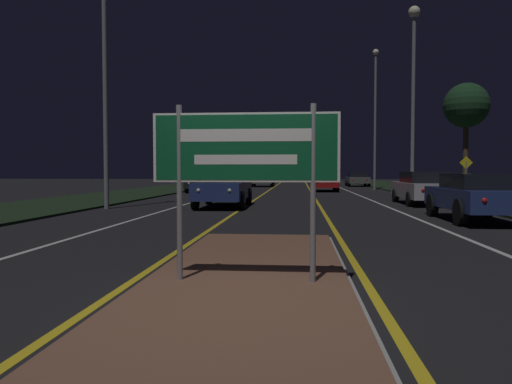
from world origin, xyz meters
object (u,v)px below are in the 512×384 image
Objects in this scene: car_receding_2 at (324,180)px; warning_sign at (466,174)px; car_approaching_1 at (204,182)px; streetlight_right_far at (375,106)px; car_receding_3 at (357,179)px; streetlight_right_near at (413,72)px; car_receding_0 at (476,195)px; car_approaching_0 at (224,187)px; car_approaching_2 at (263,178)px; streetlight_left_near at (105,61)px; highway_sign at (245,155)px; car_receding_1 at (422,187)px.

car_receding_2 is 13.06m from warning_sign.
streetlight_right_far is at bearing 21.44° from car_approaching_1.
streetlight_right_near is at bearing -89.75° from car_receding_3.
warning_sign is (2.68, 9.15, 0.57)m from car_receding_0.
streetlight_right_near is at bearing 31.35° from car_approaching_0.
car_receding_2 is 1.15× the size of car_receding_3.
car_approaching_2 is (3.05, 12.47, 0.06)m from car_approaching_1.
car_receding_3 is at bearing 65.93° from streetlight_left_near.
streetlight_right_far is 13.03m from car_approaching_2.
highway_sign is 0.47× the size of car_receding_1.
streetlight_left_near is 13.74m from car_receding_0.
streetlight_left_near is 23.33m from streetlight_right_far.
streetlight_right_near is 11.63m from car_receding_0.
car_receding_3 is at bearing 95.72° from warning_sign.
highway_sign reaches higher than car_receding_2.
car_receding_1 is 16.12m from car_approaching_1.
car_approaching_1 is at bearing 104.03° from car_approaching_0.
highway_sign is at bearing -80.36° from car_approaching_0.
streetlight_right_near is 0.90× the size of streetlight_right_far.
warning_sign reaches higher than car_approaching_1.
car_receding_1 is at bearing -43.99° from car_approaching_1.
highway_sign is 14.54m from streetlight_left_near.
car_receding_1 reaches higher than car_receding_3.
car_receding_0 is 9.55m from warning_sign.
car_receding_3 is (-0.21, 9.04, -5.52)m from streetlight_right_far.
car_receding_0 is 32.10m from car_receding_3.
car_receding_2 is at bearing 104.40° from car_receding_1.
car_receding_2 is at bearing -107.86° from car_receding_3.
highway_sign is at bearing -123.33° from car_receding_0.
highway_sign is at bearing -61.75° from streetlight_left_near.
streetlight_right_far is 2.40× the size of car_approaching_1.
streetlight_right_far is 10.60m from car_receding_3.
streetlight_left_near is 1.93× the size of car_receding_1.
car_approaching_1 is (-3.33, 13.31, -0.09)m from car_approaching_0.
highway_sign is 0.24× the size of streetlight_left_near.
warning_sign reaches higher than car_receding_2.
car_receding_1 is at bearing -70.15° from car_approaching_2.
car_receding_3 is (12.71, 28.46, -4.88)m from streetlight_left_near.
car_approaching_0 reaches higher than car_approaching_2.
car_receding_2 is (-3.27, 20.77, 0.02)m from car_receding_0.
streetlight_left_near is 1.98× the size of car_approaching_0.
streetlight_right_far is 23.70m from car_receding_0.
car_approaching_1 is (-11.85, 8.12, -5.55)m from streetlight_right_near.
highway_sign is 0.48× the size of car_approaching_0.
streetlight_right_near is at bearing -70.44° from car_receding_2.
car_receding_3 is (0.16, 24.93, -0.04)m from car_receding_1.
streetlight_right_far is 2.16× the size of car_receding_2.
car_approaching_2 is (4.02, 27.19, -4.83)m from streetlight_left_near.
streetlight_right_near reaches higher than car_approaching_0.
car_receding_1 is 3.21m from warning_sign.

